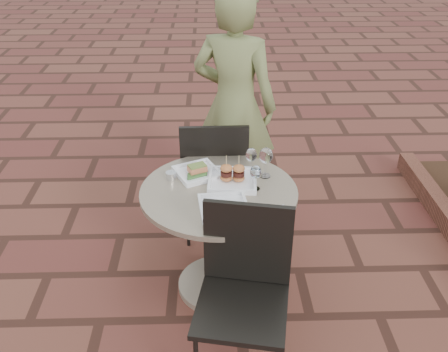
{
  "coord_description": "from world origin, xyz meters",
  "views": [
    {
      "loc": [
        -0.16,
        -2.13,
        2.22
      ],
      "look_at": [
        -0.09,
        0.28,
        0.82
      ],
      "focal_mm": 40.0,
      "sensor_mm": 36.0,
      "label": 1
    }
  ],
  "objects_px": {
    "chair_near": "(244,280)",
    "plate_tuna": "(224,207)",
    "cafe_table": "(219,225)",
    "diner": "(234,106)",
    "chair_far": "(214,171)",
    "plate_salmon": "(197,172)",
    "plate_sliders": "(232,177)"
  },
  "relations": [
    {
      "from": "chair_far",
      "to": "cafe_table",
      "type": "bearing_deg",
      "value": 91.37
    },
    {
      "from": "cafe_table",
      "to": "diner",
      "type": "bearing_deg",
      "value": 81.99
    },
    {
      "from": "plate_tuna",
      "to": "plate_sliders",
      "type": "bearing_deg",
      "value": 77.97
    },
    {
      "from": "chair_far",
      "to": "plate_tuna",
      "type": "height_order",
      "value": "chair_far"
    },
    {
      "from": "plate_sliders",
      "to": "diner",
      "type": "bearing_deg",
      "value": 86.55
    },
    {
      "from": "plate_salmon",
      "to": "plate_sliders",
      "type": "relative_size",
      "value": 1.08
    },
    {
      "from": "cafe_table",
      "to": "diner",
      "type": "relative_size",
      "value": 0.53
    },
    {
      "from": "cafe_table",
      "to": "plate_tuna",
      "type": "xyz_separation_m",
      "value": [
        0.02,
        -0.2,
        0.26
      ]
    },
    {
      "from": "chair_near",
      "to": "plate_tuna",
      "type": "distance_m",
      "value": 0.42
    },
    {
      "from": "chair_near",
      "to": "plate_tuna",
      "type": "bearing_deg",
      "value": 115.25
    },
    {
      "from": "diner",
      "to": "plate_sliders",
      "type": "bearing_deg",
      "value": 107.07
    },
    {
      "from": "plate_sliders",
      "to": "plate_tuna",
      "type": "relative_size",
      "value": 1.05
    },
    {
      "from": "chair_far",
      "to": "chair_near",
      "type": "xyz_separation_m",
      "value": [
        0.13,
        -1.09,
        0.0
      ]
    },
    {
      "from": "chair_near",
      "to": "diner",
      "type": "bearing_deg",
      "value": 100.03
    },
    {
      "from": "chair_far",
      "to": "plate_sliders",
      "type": "height_order",
      "value": "chair_far"
    },
    {
      "from": "chair_far",
      "to": "plate_tuna",
      "type": "relative_size",
      "value": 3.28
    },
    {
      "from": "chair_far",
      "to": "diner",
      "type": "relative_size",
      "value": 0.55
    },
    {
      "from": "diner",
      "to": "plate_sliders",
      "type": "distance_m",
      "value": 0.88
    },
    {
      "from": "chair_near",
      "to": "diner",
      "type": "relative_size",
      "value": 0.55
    },
    {
      "from": "plate_salmon",
      "to": "plate_sliders",
      "type": "xyz_separation_m",
      "value": [
        0.21,
        -0.1,
        0.02
      ]
    },
    {
      "from": "chair_far",
      "to": "chair_near",
      "type": "height_order",
      "value": "same"
    },
    {
      "from": "chair_far",
      "to": "plate_sliders",
      "type": "bearing_deg",
      "value": 101.86
    },
    {
      "from": "cafe_table",
      "to": "diner",
      "type": "height_order",
      "value": "diner"
    },
    {
      "from": "cafe_table",
      "to": "plate_salmon",
      "type": "distance_m",
      "value": 0.34
    },
    {
      "from": "cafe_table",
      "to": "chair_near",
      "type": "xyz_separation_m",
      "value": [
        0.11,
        -0.56,
        0.07
      ]
    },
    {
      "from": "plate_salmon",
      "to": "plate_tuna",
      "type": "height_order",
      "value": "plate_salmon"
    },
    {
      "from": "cafe_table",
      "to": "plate_sliders",
      "type": "bearing_deg",
      "value": 43.75
    },
    {
      "from": "cafe_table",
      "to": "plate_salmon",
      "type": "xyz_separation_m",
      "value": [
        -0.12,
        0.18,
        0.27
      ]
    },
    {
      "from": "chair_near",
      "to": "cafe_table",
      "type": "bearing_deg",
      "value": 112.32
    },
    {
      "from": "cafe_table",
      "to": "plate_tuna",
      "type": "relative_size",
      "value": 3.17
    },
    {
      "from": "diner",
      "to": "chair_far",
      "type": "bearing_deg",
      "value": 90.49
    },
    {
      "from": "chair_far",
      "to": "diner",
      "type": "bearing_deg",
      "value": -110.91
    }
  ]
}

